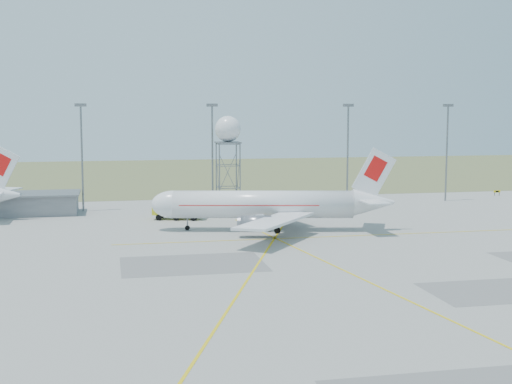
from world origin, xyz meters
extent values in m
plane|color=#959691|center=(0.00, 0.00, 0.00)|extent=(400.00, 400.00, 0.00)
cube|color=#556839|center=(0.00, 140.00, 0.01)|extent=(400.00, 120.00, 0.03)
cube|color=gray|center=(-45.00, 64.00, 1.80)|extent=(18.00, 9.00, 3.60)
cube|color=slate|center=(-45.00, 64.00, 3.75)|extent=(19.00, 10.00, 0.30)
cylinder|color=slate|center=(-35.00, 66.00, 10.00)|extent=(0.36, 0.36, 20.00)
cube|color=slate|center=(-35.00, 66.00, 20.20)|extent=(2.20, 0.50, 0.60)
cylinder|color=slate|center=(-10.00, 66.00, 10.00)|extent=(0.36, 0.36, 20.00)
cube|color=slate|center=(-10.00, 66.00, 20.20)|extent=(2.20, 0.50, 0.60)
cylinder|color=slate|center=(18.00, 66.00, 10.00)|extent=(0.36, 0.36, 20.00)
cube|color=slate|center=(18.00, 66.00, 20.20)|extent=(2.20, 0.50, 0.60)
cylinder|color=slate|center=(40.00, 66.00, 10.00)|extent=(0.36, 0.36, 20.00)
cube|color=slate|center=(40.00, 66.00, 20.20)|extent=(2.20, 0.50, 0.60)
cylinder|color=black|center=(55.00, 72.00, 0.40)|extent=(0.10, 0.10, 0.80)
cylinder|color=black|center=(56.20, 72.00, 0.40)|extent=(0.10, 0.10, 0.80)
cube|color=yellow|center=(55.60, 72.00, 0.95)|extent=(1.60, 0.15, 0.50)
cube|color=black|center=(55.60, 71.92, 0.95)|extent=(0.80, 0.03, 0.30)
cylinder|color=silver|center=(-5.94, 37.84, 4.22)|extent=(29.14, 10.27, 4.44)
ellipsoid|color=silver|center=(-20.05, 40.80, 4.22)|extent=(7.86, 5.80, 4.44)
cube|color=black|center=(-21.36, 41.07, 4.88)|extent=(2.15, 2.73, 1.08)
cone|color=silver|center=(11.44, 34.19, 4.55)|extent=(7.43, 5.71, 4.44)
cube|color=silver|center=(11.44, 34.19, 9.21)|extent=(7.03, 1.79, 8.35)
cube|color=red|center=(11.65, 34.15, 9.99)|extent=(3.82, 1.15, 4.28)
cube|color=silver|center=(11.62, 37.78, 5.10)|extent=(4.73, 6.70, 0.20)
cube|color=silver|center=(10.16, 30.83, 5.10)|extent=(4.73, 6.70, 0.20)
cube|color=silver|center=(-2.26, 47.27, 3.11)|extent=(9.50, 18.52, 0.40)
cube|color=silver|center=(-6.36, 27.72, 3.11)|extent=(15.10, 17.29, 0.40)
cylinder|color=slate|center=(-5.70, 44.36, 2.11)|extent=(5.08, 3.45, 2.55)
cylinder|color=slate|center=(-8.35, 31.77, 2.11)|extent=(5.08, 3.45, 2.55)
cube|color=red|center=(-8.11, 38.29, 4.33)|extent=(22.64, 8.94, 0.13)
cylinder|color=black|center=(-17.88, 40.35, 0.50)|extent=(0.92, 0.92, 1.00)
cube|color=black|center=(-3.77, 37.38, 0.50)|extent=(2.45, 6.74, 1.00)
cylinder|color=slate|center=(-3.77, 37.38, 1.00)|extent=(0.32, 0.32, 2.00)
cone|color=silver|center=(-48.67, 57.74, 4.46)|extent=(7.28, 5.60, 4.35)
cube|color=silver|center=(-48.67, 57.74, 9.02)|extent=(6.88, 1.75, 8.18)
cube|color=red|center=(-48.45, 57.70, 9.78)|extent=(3.74, 1.13, 4.19)
cube|color=silver|center=(-48.48, 61.26, 5.00)|extent=(4.64, 6.57, 0.20)
cylinder|color=slate|center=(-9.42, 60.84, 6.51)|extent=(0.24, 0.24, 13.02)
cylinder|color=slate|center=(-5.41, 60.84, 6.51)|extent=(0.24, 0.24, 13.02)
cylinder|color=slate|center=(-5.41, 64.85, 6.51)|extent=(0.24, 0.24, 13.02)
cylinder|color=slate|center=(-9.42, 64.85, 6.51)|extent=(0.24, 0.24, 13.02)
cube|color=slate|center=(-7.41, 62.85, 13.02)|extent=(4.61, 4.61, 0.25)
sphere|color=silver|center=(-7.41, 62.85, 15.62)|extent=(5.01, 5.01, 5.01)
cube|color=yellow|center=(-18.30, 52.06, 1.93)|extent=(9.16, 5.16, 2.13)
cube|color=yellow|center=(-15.32, 51.21, 2.80)|extent=(2.97, 3.24, 1.35)
cube|color=black|center=(-14.67, 51.03, 2.90)|extent=(0.78, 2.44, 0.97)
cube|color=slate|center=(-19.23, 52.32, 3.19)|extent=(5.28, 3.55, 0.39)
camera|label=1|loc=(-30.21, -72.94, 19.50)|focal=50.00mm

